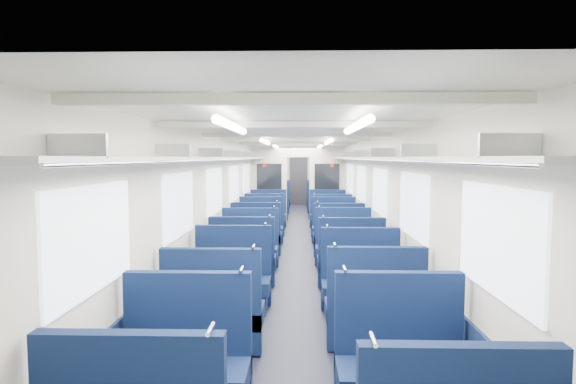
{
  "coord_description": "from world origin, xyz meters",
  "views": [
    {
      "loc": [
        0.05,
        -10.62,
        1.98
      ],
      "look_at": [
        -0.25,
        1.12,
        1.11
      ],
      "focal_mm": 28.85,
      "sensor_mm": 36.0,
      "label": 1
    }
  ],
  "objects_px": {
    "seat_23": "(322,205)",
    "seat_13": "(338,239)",
    "seat_20": "(272,209)",
    "seat_25": "(321,202)",
    "end_door": "(299,181)",
    "seat_22": "(274,205)",
    "seat_10": "(250,251)",
    "seat_15": "(334,230)",
    "seat_4": "(214,317)",
    "seat_8": "(243,263)",
    "seat_18": "(268,217)",
    "seat_6": "(232,283)",
    "seat_12": "(256,238)",
    "seat_19": "(328,217)",
    "bulkhead": "(298,182)",
    "seat_26": "(277,199)",
    "seat_5": "(374,315)",
    "seat_27": "(319,199)",
    "seat_9": "(350,265)",
    "seat_3": "(401,372)",
    "seat_7": "(361,288)",
    "seat_21": "(324,209)",
    "seat_17": "(331,224)",
    "seat_2": "(185,372)",
    "seat_16": "(265,222)",
    "seat_11": "(343,250)",
    "seat_14": "(261,230)"
  },
  "relations": [
    {
      "from": "seat_23",
      "to": "seat_13",
      "type": "bearing_deg",
      "value": -90.0
    },
    {
      "from": "seat_20",
      "to": "seat_25",
      "type": "relative_size",
      "value": 1.0
    },
    {
      "from": "end_door",
      "to": "seat_22",
      "type": "distance_m",
      "value": 3.71
    },
    {
      "from": "seat_13",
      "to": "seat_20",
      "type": "bearing_deg",
      "value": 106.92
    },
    {
      "from": "seat_10",
      "to": "seat_15",
      "type": "bearing_deg",
      "value": 55.3
    },
    {
      "from": "seat_4",
      "to": "seat_22",
      "type": "xyz_separation_m",
      "value": [
        0.0,
        11.39,
        0.0
      ]
    },
    {
      "from": "seat_23",
      "to": "seat_8",
      "type": "bearing_deg",
      "value": -100.54
    },
    {
      "from": "seat_18",
      "to": "seat_15",
      "type": "bearing_deg",
      "value": -54.71
    },
    {
      "from": "seat_6",
      "to": "seat_12",
      "type": "xyz_separation_m",
      "value": [
        0.0,
        3.4,
        0.0
      ]
    },
    {
      "from": "seat_10",
      "to": "seat_19",
      "type": "distance_m",
      "value": 5.03
    },
    {
      "from": "seat_25",
      "to": "bulkhead",
      "type": "bearing_deg",
      "value": -105.12
    },
    {
      "from": "seat_13",
      "to": "seat_26",
      "type": "relative_size",
      "value": 1.0
    },
    {
      "from": "seat_22",
      "to": "seat_5",
      "type": "bearing_deg",
      "value": -81.62
    },
    {
      "from": "seat_20",
      "to": "seat_27",
      "type": "distance_m",
      "value": 3.98
    },
    {
      "from": "seat_18",
      "to": "seat_9",
      "type": "bearing_deg",
      "value": -73.92
    },
    {
      "from": "seat_20",
      "to": "seat_22",
      "type": "xyz_separation_m",
      "value": [
        0.0,
        1.35,
        0.0
      ]
    },
    {
      "from": "seat_3",
      "to": "seat_7",
      "type": "distance_m",
      "value": 2.3
    },
    {
      "from": "seat_21",
      "to": "seat_25",
      "type": "height_order",
      "value": "same"
    },
    {
      "from": "seat_6",
      "to": "seat_17",
      "type": "xyz_separation_m",
      "value": [
        1.66,
        5.53,
        0.0
      ]
    },
    {
      "from": "seat_17",
      "to": "seat_6",
      "type": "bearing_deg",
      "value": -106.71
    },
    {
      "from": "seat_6",
      "to": "seat_2",
      "type": "bearing_deg",
      "value": -90.0
    },
    {
      "from": "seat_2",
      "to": "seat_27",
      "type": "distance_m",
      "value": 14.97
    },
    {
      "from": "seat_15",
      "to": "seat_16",
      "type": "distance_m",
      "value": 2.04
    },
    {
      "from": "seat_22",
      "to": "seat_25",
      "type": "bearing_deg",
      "value": 34.1
    },
    {
      "from": "seat_4",
      "to": "seat_21",
      "type": "relative_size",
      "value": 1.0
    },
    {
      "from": "end_door",
      "to": "seat_7",
      "type": "distance_m",
      "value": 13.86
    },
    {
      "from": "seat_4",
      "to": "seat_9",
      "type": "xyz_separation_m",
      "value": [
        1.66,
        2.38,
        0.0
      ]
    },
    {
      "from": "seat_21",
      "to": "bulkhead",
      "type": "bearing_deg",
      "value": -139.18
    },
    {
      "from": "bulkhead",
      "to": "seat_18",
      "type": "distance_m",
      "value": 1.78
    },
    {
      "from": "seat_13",
      "to": "seat_17",
      "type": "bearing_deg",
      "value": 90.0
    },
    {
      "from": "seat_23",
      "to": "seat_27",
      "type": "bearing_deg",
      "value": 90.0
    },
    {
      "from": "seat_8",
      "to": "seat_21",
      "type": "height_order",
      "value": "same"
    },
    {
      "from": "seat_10",
      "to": "seat_23",
      "type": "bearing_deg",
      "value": 78.23
    },
    {
      "from": "seat_26",
      "to": "seat_11",
      "type": "bearing_deg",
      "value": -80.54
    },
    {
      "from": "end_door",
      "to": "seat_5",
      "type": "relative_size",
      "value": 1.78
    },
    {
      "from": "seat_7",
      "to": "seat_20",
      "type": "distance_m",
      "value": 9.07
    },
    {
      "from": "seat_10",
      "to": "seat_27",
      "type": "distance_m",
      "value": 10.4
    },
    {
      "from": "seat_10",
      "to": "seat_11",
      "type": "xyz_separation_m",
      "value": [
        1.66,
        0.12,
        0.0
      ]
    },
    {
      "from": "seat_3",
      "to": "seat_11",
      "type": "distance_m",
      "value": 4.69
    },
    {
      "from": "seat_8",
      "to": "seat_14",
      "type": "xyz_separation_m",
      "value": [
        0.0,
        3.31,
        0.0
      ]
    },
    {
      "from": "bulkhead",
      "to": "seat_26",
      "type": "relative_size",
      "value": 2.5
    },
    {
      "from": "seat_11",
      "to": "seat_14",
      "type": "bearing_deg",
      "value": 126.63
    },
    {
      "from": "seat_11",
      "to": "seat_15",
      "type": "distance_m",
      "value": 2.28
    },
    {
      "from": "bulkhead",
      "to": "seat_17",
      "type": "xyz_separation_m",
      "value": [
        0.83,
        -2.63,
        -0.89
      ]
    },
    {
      "from": "seat_25",
      "to": "seat_26",
      "type": "distance_m",
      "value": 1.92
    },
    {
      "from": "seat_27",
      "to": "seat_4",
      "type": "bearing_deg",
      "value": -96.93
    },
    {
      "from": "seat_19",
      "to": "seat_25",
      "type": "relative_size",
      "value": 1.0
    },
    {
      "from": "seat_12",
      "to": "seat_16",
      "type": "relative_size",
      "value": 1.0
    },
    {
      "from": "seat_16",
      "to": "seat_18",
      "type": "distance_m",
      "value": 1.16
    },
    {
      "from": "seat_13",
      "to": "seat_23",
      "type": "bearing_deg",
      "value": 90.0
    }
  ]
}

